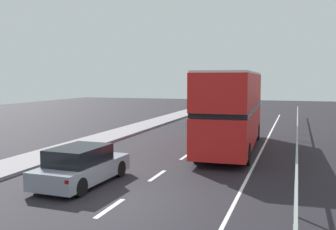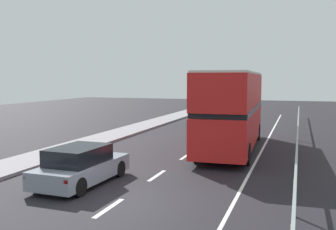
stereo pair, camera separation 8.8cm
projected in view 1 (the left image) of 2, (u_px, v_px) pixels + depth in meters
The scene contains 6 objects.
ground_plane at pixel (121, 202), 12.29m from camera, with size 73.25×120.00×0.10m, color black.
lane_paint_markings at pixel (233, 155), 19.55m from camera, with size 3.59×46.00×0.01m.
bridge_side_railing at pixel (297, 139), 19.04m from camera, with size 0.10×42.00×1.09m.
double_decker_bus_red at pixel (232, 108), 20.95m from camera, with size 2.90×10.63×4.20m.
hatchback_car_near at pixel (81, 166), 14.12m from camera, with size 1.95×4.23×1.41m.
sedan_car_ahead at pixel (204, 116), 33.22m from camera, with size 1.89×4.42×1.31m.
Camera 1 is at (5.21, -10.89, 3.85)m, focal length 41.41 mm.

